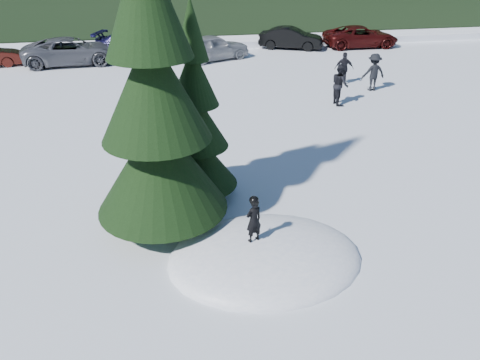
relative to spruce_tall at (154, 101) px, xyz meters
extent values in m
plane|color=white|center=(2.20, -1.80, -3.32)|extent=(200.00, 200.00, 0.00)
ellipsoid|color=white|center=(2.20, -1.80, -3.32)|extent=(4.48, 3.52, 0.96)
cylinder|color=black|center=(0.00, 0.00, -2.62)|extent=(0.38, 0.38, 1.40)
cone|color=black|center=(0.00, 0.00, -1.53)|extent=(3.20, 3.20, 2.46)
cone|color=black|center=(0.00, 0.00, 0.33)|extent=(2.54, 2.54, 2.46)
cylinder|color=black|center=(1.00, 1.40, -2.82)|extent=(0.26, 0.26, 1.00)
cone|color=black|center=(1.00, 1.40, -2.16)|extent=(2.20, 2.20, 1.52)
cone|color=black|center=(1.00, 1.40, -1.01)|extent=(1.75, 1.75, 1.52)
cone|color=black|center=(1.00, 1.40, 0.14)|extent=(1.29, 1.29, 1.52)
cone|color=black|center=(1.00, 1.40, 1.29)|extent=(0.84, 0.84, 1.52)
imported|color=black|center=(1.94, -1.71, -2.30)|extent=(0.46, 0.38, 1.07)
imported|color=black|center=(7.88, 8.43, -2.44)|extent=(0.69, 0.87, 1.76)
imported|color=black|center=(9.22, 11.36, -2.54)|extent=(0.98, 0.63, 1.55)
imported|color=black|center=(10.18, 10.09, -2.45)|extent=(1.14, 0.68, 1.73)
imported|color=#53545B|center=(-4.51, 17.93, -2.57)|extent=(5.53, 2.86, 1.49)
imported|color=#0F0E33|center=(-0.83, 19.06, -2.58)|extent=(5.48, 3.65, 1.48)
imported|color=gray|center=(3.50, 17.48, -2.57)|extent=(4.73, 3.35, 1.50)
imported|color=black|center=(8.90, 19.67, -2.65)|extent=(4.31, 2.88, 1.34)
imported|color=#340A09|center=(13.55, 19.38, -2.64)|extent=(4.89, 2.30, 1.35)
camera|label=1|loc=(0.07, -10.23, 3.29)|focal=35.00mm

